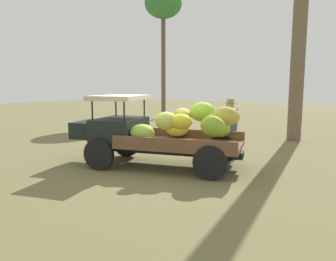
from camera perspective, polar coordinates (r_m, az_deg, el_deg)
ground_plane at (r=8.53m, az=-3.14°, el=-6.34°), size 60.00×60.00×0.00m
truck at (r=8.44m, az=-2.56°, el=-0.08°), size 4.66×2.83×1.84m
farmer at (r=9.32m, az=10.74°, el=0.93°), size 0.54×0.50×1.73m
forest_tree_0 at (r=21.02m, az=-0.83°, el=20.94°), size 2.26×2.26×7.85m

